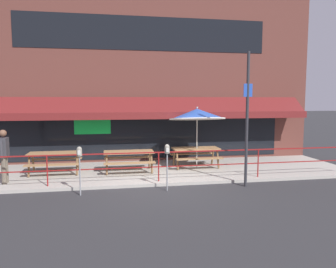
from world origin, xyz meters
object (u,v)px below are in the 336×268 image
Objects in this scene: picnic_table_right at (196,152)px; parking_meter_far at (167,153)px; patio_umbrella_right at (197,114)px; picnic_table_centre at (129,156)px; picnic_table_left at (54,157)px; pedestrian_walking at (4,154)px; parking_meter_near at (79,156)px; street_sign_pole at (247,118)px.

parking_meter_far reaches higher than picnic_table_right.
picnic_table_centre is at bearing -175.21° from patio_umbrella_right.
patio_umbrella_right is at bearing 4.79° from picnic_table_centre.
parking_meter_far is at bearing -34.71° from picnic_table_left.
pedestrian_walking is at bearing -140.17° from picnic_table_left.
patio_umbrella_right is at bearing 0.79° from picnic_table_left.
parking_meter_near is at bearing -179.50° from parking_meter_far.
pedestrian_walking reaches higher than picnic_table_centre.
parking_meter_near is at bearing -147.86° from patio_umbrella_right.
patio_umbrella_right is 6.79m from pedestrian_walking.
parking_meter_far is at bearing -120.51° from picnic_table_right.
parking_meter_near is (-4.16, -2.61, -1.03)m from patio_umbrella_right.
parking_meter_far reaches higher than picnic_table_left.
parking_meter_far is at bearing -178.49° from street_sign_pole.
picnic_table_left is 4.45m from parking_meter_far.
picnic_table_centre is 2.66m from picnic_table_right.
parking_meter_near is at bearing -178.99° from street_sign_pole.
street_sign_pole is (0.92, -2.68, 1.46)m from picnic_table_right.
picnic_table_right is (2.63, 0.38, 0.00)m from picnic_table_centre.
street_sign_pole reaches higher than parking_meter_near.
patio_umbrella_right is 1.69× the size of parking_meter_near.
parking_meter_far is at bearing -15.78° from pedestrian_walking.
pedestrian_walking reaches higher than picnic_table_left.
pedestrian_walking is (-6.59, -1.19, -1.12)m from patio_umbrella_right.
parking_meter_far is (1.01, -2.37, 0.44)m from picnic_table_centre.
picnic_table_centre is 1.27× the size of parking_meter_far.
parking_meter_far is (-1.62, -2.59, -1.03)m from patio_umbrella_right.
street_sign_pole reaches higher than picnic_table_right.
parking_meter_near and parking_meter_far have the same top height.
pedestrian_walking is 1.20× the size of parking_meter_near.
parking_meter_near is 0.34× the size of street_sign_pole.
picnic_table_left and picnic_table_centre have the same top height.
pedestrian_walking is (-6.59, -1.34, 0.35)m from picnic_table_right.
parking_meter_near is 5.18m from street_sign_pole.
picnic_table_centre is 1.05× the size of pedestrian_walking.
pedestrian_walking is (-1.34, -1.11, 0.35)m from picnic_table_left.
picnic_table_left is at bearing -179.21° from patio_umbrella_right.
patio_umbrella_right reaches higher than picnic_table_right.
street_sign_pole reaches higher than picnic_table_left.
patio_umbrella_right is (0.00, -0.16, 1.47)m from picnic_table_right.
picnic_table_centre is at bearing 113.04° from parking_meter_far.
parking_meter_near is (-1.53, -2.39, 0.44)m from picnic_table_centre.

